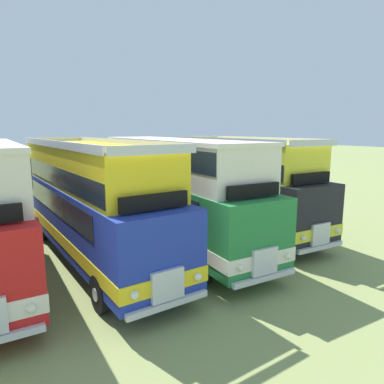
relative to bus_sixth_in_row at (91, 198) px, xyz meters
The scene contains 3 objects.
bus_sixth_in_row is the anchor object (origin of this frame).
bus_seventh_in_row 3.63m from the bus_sixth_in_row, ahead, with size 3.03×11.76×4.49m.
bus_eighth_in_row 7.23m from the bus_sixth_in_row, ahead, with size 3.00×9.80×4.52m.
Camera 1 is at (1.95, -12.62, 4.88)m, focal length 32.31 mm.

